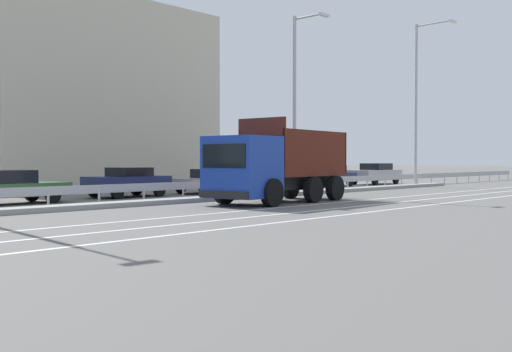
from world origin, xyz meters
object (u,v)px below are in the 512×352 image
Objects in this scene: parked_car_4 at (128,182)px; parked_car_5 at (212,180)px; street_lamp_3 at (419,97)px; parked_car_3 at (8,187)px; median_road_sign at (267,169)px; parked_car_8 at (375,174)px; street_lamp_2 at (297,96)px; dump_truck at (266,170)px; parked_car_6 at (280,177)px; parked_car_7 at (328,176)px.

parked_car_4 is 0.91× the size of parked_car_5.
parked_car_3 is (-24.77, 4.19, -5.08)m from street_lamp_3.
median_road_sign reaches higher than parked_car_8.
parked_car_5 is (-1.37, 4.56, -4.16)m from street_lamp_2.
street_lamp_3 reaches higher than median_road_sign.
dump_truck is 8.22m from parked_car_5.
parked_car_5 is at bearing 88.87° from parked_car_3.
parked_car_4 is at bearing 135.73° from median_road_sign.
parked_car_8 is at bearing -74.94° from dump_truck.
parked_car_3 is 5.83m from parked_car_4.
street_lamp_3 is 6.76m from parked_car_8.
median_road_sign is at bearing 173.45° from parked_car_5.
parked_car_8 is (16.06, 4.08, -0.52)m from median_road_sign.
dump_truck reaches higher than parked_car_6.
street_lamp_2 is 2.25× the size of parked_car_7.
dump_truck is at bearing -48.44° from parked_car_6.
parked_car_7 is (21.56, 0.55, 0.03)m from parked_car_3.
street_lamp_3 is at bearing -85.82° from dump_truck.
street_lamp_2 is 11.26m from parked_car_7.
median_road_sign is at bearing -50.92° from parked_car_6.
parked_car_7 is (11.13, 4.60, -0.58)m from median_road_sign.
parked_car_8 is at bearing -93.75° from parked_car_4.
parked_car_5 is (0.49, 4.26, -0.64)m from median_road_sign.
parked_car_8 is at bearing 17.11° from street_lamp_2.
parked_car_6 is (5.61, 4.00, -0.54)m from median_road_sign.
street_lamp_2 reaches higher than dump_truck.
street_lamp_3 is 10.89m from parked_car_6.
dump_truck is 20.65m from parked_car_8.
parked_car_3 is at bearing 170.41° from street_lamp_3.
parked_car_7 is at bearing 22.43° from median_road_sign.
parked_car_6 is (3.75, 4.29, -4.06)m from street_lamp_2.
median_road_sign is 16.58m from parked_car_8.
parked_car_5 is at bearing 106.71° from street_lamp_2.
street_lamp_3 is 2.40× the size of parked_car_5.
parked_car_4 reaches higher than parked_car_5.
median_road_sign is 0.28× the size of street_lamp_2.
parked_car_6 is (5.12, -0.27, 0.10)m from parked_car_5.
parked_car_8 is (10.45, 0.09, 0.01)m from parked_car_6.
parked_car_4 reaches higher than parked_car_3.
parked_car_7 reaches higher than parked_car_3.
median_road_sign reaches higher than parked_car_7.
parked_car_3 is at bearing 91.86° from parked_car_4.
parked_car_8 is at bearing 94.10° from parked_car_6.
dump_truck is 16.34m from parked_car_7.
street_lamp_2 is at bearing -67.59° from dump_truck.
street_lamp_2 is at bearing -129.11° from parked_car_4.
parked_car_6 is at bearing -95.41° from parked_car_4.
median_road_sign is (3.34, 2.98, -0.02)m from dump_truck.
parked_car_8 is at bearing 67.87° from street_lamp_3.
street_lamp_2 is 1.93× the size of parked_car_3.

